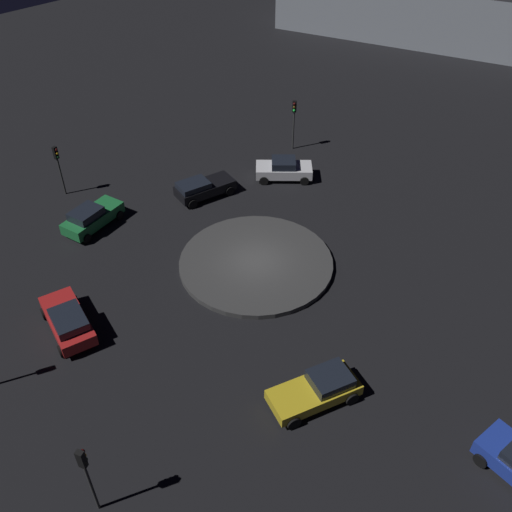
# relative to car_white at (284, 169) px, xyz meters

# --- Properties ---
(ground_plane) EXTENTS (117.38, 117.38, 0.00)m
(ground_plane) POSITION_rel_car_white_xyz_m (-5.36, 8.68, -0.79)
(ground_plane) COLOR black
(roundabout_island) EXTENTS (9.37, 9.37, 0.32)m
(roundabout_island) POSITION_rel_car_white_xyz_m (-5.36, 8.68, -0.63)
(roundabout_island) COLOR #383838
(roundabout_island) RESTS_ON ground_plane
(car_white) EXTENTS (4.27, 4.14, 1.56)m
(car_white) POSITION_rel_car_white_xyz_m (0.00, 0.00, 0.00)
(car_white) COLOR white
(car_white) RESTS_ON ground_plane
(car_yellow) EXTENTS (3.27, 4.67, 1.44)m
(car_yellow) POSITION_rel_car_white_xyz_m (-14.25, 13.88, -0.04)
(car_yellow) COLOR gold
(car_yellow) RESTS_ON ground_plane
(car_red) EXTENTS (4.67, 2.92, 1.52)m
(car_red) POSITION_rel_car_white_xyz_m (-1.90, 19.49, 0.01)
(car_red) COLOR red
(car_red) RESTS_ON ground_plane
(car_green) EXTENTS (2.61, 4.45, 1.57)m
(car_green) POSITION_rel_car_white_xyz_m (5.14, 13.28, 0.01)
(car_green) COLOR #1E7238
(car_green) RESTS_ON ground_plane
(car_black) EXTENTS (2.76, 4.46, 1.40)m
(car_black) POSITION_rel_car_white_xyz_m (2.53, 5.80, -0.03)
(car_black) COLOR black
(car_black) RESTS_ON ground_plane
(traffic_light_southeast) EXTENTS (0.37, 0.40, 4.08)m
(traffic_light_southeast) POSITION_rel_car_white_xyz_m (2.44, -3.90, 2.12)
(traffic_light_southeast) COLOR #2D2D2D
(traffic_light_southeast) RESTS_ON ground_plane
(traffic_light_east) EXTENTS (0.38, 0.34, 3.77)m
(traffic_light_east) POSITION_rel_car_white_xyz_m (9.98, 12.34, 1.91)
(traffic_light_east) COLOR #2D2D2D
(traffic_light_east) RESTS_ON ground_plane
(traffic_light_north) EXTENTS (0.36, 0.39, 4.07)m
(traffic_light_north) POSITION_rel_car_white_xyz_m (-11.13, 24.04, 2.12)
(traffic_light_north) COLOR #2D2D2D
(traffic_light_north) RESTS_ON ground_plane
(store_building) EXTENTS (40.47, 23.30, 6.86)m
(store_building) POSITION_rel_car_white_xyz_m (6.96, -36.98, 2.64)
(store_building) COLOR #8C939E
(store_building) RESTS_ON ground_plane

